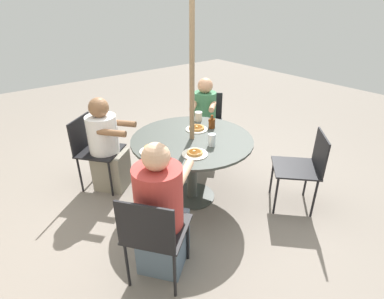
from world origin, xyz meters
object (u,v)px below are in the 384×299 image
Objects in this scene: coffee_cup at (198,116)px; drinking_glass_a at (212,140)px; patio_chair_south at (206,119)px; pancake_plate_a at (197,128)px; diner_south at (204,122)px; diner_west at (107,148)px; patio_chair_north at (153,232)px; patio_chair_west at (93,147)px; patio_chair_east at (304,165)px; pancake_plate_c at (152,150)px; syrup_bottle at (212,123)px; patio_table at (192,149)px; diner_north at (161,215)px; pancake_plate_b at (195,153)px.

drinking_glass_a is at bearing 151.47° from coffee_cup.
patio_chair_south is at bearing -48.84° from coffee_cup.
pancake_plate_a is (-0.64, 0.70, 0.25)m from patio_chair_south.
diner_south is 1.01× the size of diner_west.
patio_chair_north is 1.00× the size of patio_chair_west.
patio_chair_east is 0.76× the size of diner_south.
coffee_cup is at bearing -28.53° from drinking_glass_a.
pancake_plate_a is 0.27m from coffee_cup.
patio_chair_west is 1.44m from drinking_glass_a.
diner_south is at bearing -61.42° from pancake_plate_c.
syrup_bottle is at bearing 105.50° from diner_west.
diner_west reaches higher than pancake_plate_a.
pancake_plate_c is 0.92m from coffee_cup.
syrup_bottle reaches higher than coffee_cup.
patio_table is 1.50× the size of patio_chair_north.
coffee_cup is at bearing 89.42° from patio_chair_south.
diner_west is at bearing 135.64° from diner_north.
patio_chair_south is (1.63, -0.06, 0.00)m from patio_chair_east.
pancake_plate_c is 2.24× the size of coffee_cup.
diner_north is at bearing 87.92° from patio_chair_south.
patio_table is 1.18m from patio_chair_south.
patio_chair_east is (-0.14, -1.76, 0.00)m from patio_chair_north.
diner_south reaches higher than diner_west.
pancake_plate_b is 1.97× the size of drinking_glass_a.
drinking_glass_a is at bearing 77.76° from patio_chair_north.
drinking_glass_a reaches higher than patio_chair_north.
patio_chair_west is at bearing 62.15° from coffee_cup.
patio_table is 0.51m from pancake_plate_c.
patio_chair_south reaches higher than pancake_plate_c.
syrup_bottle is 1.38× the size of coffee_cup.
diner_west reaches higher than patio_chair_west.
pancake_plate_a is (1.00, 0.64, 0.25)m from patio_chair_east.
patio_chair_west is at bearing 33.59° from drinking_glass_a.
coffee_cup is (0.34, -0.37, 0.19)m from patio_table.
pancake_plate_b is 0.67m from syrup_bottle.
patio_chair_south is 1.62m from patio_chair_west.
coffee_cup is (0.19, -0.19, 0.04)m from pancake_plate_a.
drinking_glass_a is (-0.93, 0.71, 0.28)m from diner_south.
pancake_plate_c is (0.71, -0.45, 0.26)m from patio_chair_north.
patio_chair_south reaches higher than pancake_plate_b.
drinking_glass_a is (0.60, 0.77, 0.30)m from patio_chair_east.
patio_chair_east reaches higher than pancake_plate_b.
pancake_plate_c is at bearing 102.57° from pancake_plate_a.
patio_chair_west is at bearing 43.37° from patio_chair_south.
diner_west is 1.28m from drinking_glass_a.
patio_table is at bearing 90.00° from patio_chair_west.
patio_chair_north is at bearing 128.81° from coffee_cup.
patio_chair_north is at bearing 121.63° from syrup_bottle.
drinking_glass_a is (-1.04, 0.83, 0.30)m from patio_chair_south.
drinking_glass_a is (-0.59, 0.32, 0.01)m from coffee_cup.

